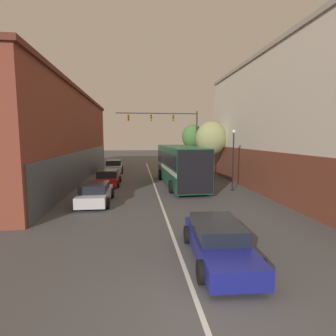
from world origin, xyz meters
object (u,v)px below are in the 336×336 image
(bus, at_px, (180,163))
(hatchback_foreground, at_px, (218,241))
(parked_car_left_near, at_px, (108,178))
(street_lamp, at_px, (233,157))
(parked_car_left_far, at_px, (95,193))
(traffic_signal_gantry, at_px, (171,126))
(street_tree_near, at_px, (211,139))
(parked_car_left_mid, at_px, (114,166))
(street_tree_far, at_px, (193,137))

(bus, bearing_deg, hatchback_foreground, 173.68)
(parked_car_left_near, bearing_deg, street_lamp, -110.27)
(bus, bearing_deg, parked_car_left_near, 80.90)
(parked_car_left_far, distance_m, traffic_signal_gantry, 17.41)
(parked_car_left_far, bearing_deg, street_lamp, -73.71)
(hatchback_foreground, bearing_deg, traffic_signal_gantry, -0.49)
(bus, relative_size, street_tree_near, 1.80)
(hatchback_foreground, relative_size, parked_car_left_mid, 1.02)
(parked_car_left_near, relative_size, parked_car_left_mid, 0.92)
(parked_car_left_mid, bearing_deg, parked_car_left_near, 179.01)
(street_tree_near, bearing_deg, street_lamp, -92.25)
(street_tree_near, bearing_deg, traffic_signal_gantry, 123.51)
(parked_car_left_near, distance_m, parked_car_left_mid, 8.71)
(parked_car_left_near, relative_size, traffic_signal_gantry, 0.43)
(parked_car_left_far, bearing_deg, parked_car_left_mid, 1.20)
(hatchback_foreground, xyz_separation_m, traffic_signal_gantry, (1.41, 23.53, 4.87))
(parked_car_left_near, relative_size, parked_car_left_far, 0.97)
(street_tree_far, bearing_deg, street_lamp, -89.24)
(parked_car_left_far, bearing_deg, bus, -47.40)
(street_tree_near, distance_m, street_tree_far, 6.70)
(hatchback_foreground, height_order, parked_car_left_mid, parked_car_left_mid)
(parked_car_left_mid, bearing_deg, street_lamp, -143.12)
(bus, bearing_deg, parked_car_left_mid, 32.12)
(bus, height_order, parked_car_left_mid, bus)
(hatchback_foreground, height_order, traffic_signal_gantry, traffic_signal_gantry)
(hatchback_foreground, xyz_separation_m, parked_car_left_mid, (-5.51, 23.39, 0.08))
(bus, relative_size, street_tree_far, 1.80)
(parked_car_left_far, bearing_deg, street_tree_near, -45.12)
(parked_car_left_near, xyz_separation_m, parked_car_left_mid, (-0.23, 8.71, 0.05))
(bus, distance_m, street_tree_far, 11.76)
(parked_car_left_mid, height_order, traffic_signal_gantry, traffic_signal_gantry)
(bus, xyz_separation_m, street_tree_far, (3.47, 10.99, 2.31))
(street_tree_far, bearing_deg, hatchback_foreground, -100.10)
(parked_car_left_near, height_order, street_tree_near, street_tree_near)
(street_tree_near, bearing_deg, bus, -132.41)
(bus, xyz_separation_m, street_tree_near, (3.94, 4.31, 2.09))
(parked_car_left_near, bearing_deg, hatchback_foreground, -160.32)
(parked_car_left_near, bearing_deg, street_tree_near, -70.81)
(street_tree_near, bearing_deg, hatchback_foreground, -105.05)
(street_tree_far, bearing_deg, parked_car_left_near, -133.48)
(hatchback_foreground, distance_m, traffic_signal_gantry, 24.07)
(parked_car_left_mid, xyz_separation_m, parked_car_left_far, (0.15, -15.15, -0.06))
(parked_car_left_mid, xyz_separation_m, street_tree_far, (9.95, 1.54, 3.52))
(parked_car_left_far, height_order, street_tree_near, street_tree_near)
(traffic_signal_gantry, relative_size, street_lamp, 2.09)
(parked_car_left_near, relative_size, street_lamp, 0.90)
(bus, bearing_deg, street_tree_far, -19.85)
(hatchback_foreground, distance_m, street_tree_far, 25.58)
(parked_car_left_near, bearing_deg, bus, -96.87)
(bus, relative_size, hatchback_foreground, 2.20)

